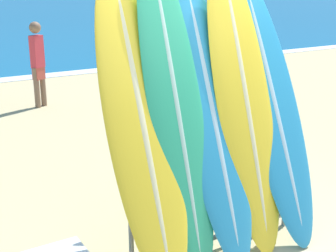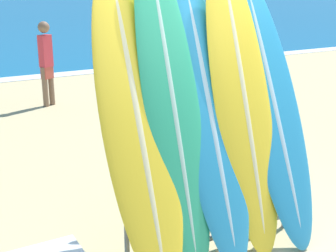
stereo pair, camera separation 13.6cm
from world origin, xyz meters
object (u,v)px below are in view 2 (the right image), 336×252
at_px(surfboard_rack, 214,200).
at_px(person_near_water, 46,61).
at_px(surfboard_slot_3, 243,104).
at_px(surfboard_slot_0, 138,128).
at_px(surfboard_slot_1, 173,111).
at_px(surfboard_slot_4, 273,108).
at_px(surfboard_slot_2, 210,119).

relative_size(surfboard_rack, person_near_water, 1.06).
relative_size(surfboard_rack, surfboard_slot_3, 0.66).
relative_size(surfboard_slot_0, surfboard_slot_3, 0.95).
distance_m(surfboard_rack, person_near_water, 5.74).
relative_size(surfboard_slot_1, surfboard_slot_4, 1.09).
distance_m(surfboard_slot_1, surfboard_slot_2, 0.36).
bearing_deg(surfboard_slot_3, surfboard_slot_1, 178.59).
xyz_separation_m(surfboard_rack, surfboard_slot_1, (-0.35, 0.10, 0.80)).
bearing_deg(surfboard_slot_1, person_near_water, 84.58).
bearing_deg(surfboard_slot_4, surfboard_slot_0, -179.91).
bearing_deg(surfboard_slot_3, surfboard_rack, -165.30).
bearing_deg(person_near_water, surfboard_slot_4, 65.79).
xyz_separation_m(surfboard_rack, surfboard_slot_3, (0.32, 0.09, 0.78)).
xyz_separation_m(surfboard_slot_1, person_near_water, (0.53, 5.62, -0.43)).
bearing_deg(surfboard_slot_3, person_near_water, 91.44).
relative_size(surfboard_slot_1, surfboard_slot_2, 1.10).
bearing_deg(surfboard_slot_1, surfboard_slot_0, -178.06).
relative_size(surfboard_slot_1, person_near_water, 1.63).
distance_m(surfboard_slot_2, surfboard_slot_3, 0.35).
height_order(surfboard_slot_3, surfboard_slot_4, surfboard_slot_3).
bearing_deg(person_near_water, surfboard_slot_0, 52.31).
xyz_separation_m(surfboard_slot_3, surfboard_slot_4, (0.35, 0.01, -0.09)).
height_order(surfboard_rack, surfboard_slot_2, surfboard_slot_2).
xyz_separation_m(surfboard_slot_0, person_near_water, (0.84, 5.63, -0.34)).
xyz_separation_m(surfboard_rack, surfboard_slot_0, (-0.66, 0.09, 0.71)).
xyz_separation_m(surfboard_slot_0, surfboard_slot_3, (0.98, -0.01, 0.07)).
bearing_deg(surfboard_slot_1, surfboard_slot_4, -0.46).
relative_size(surfboard_rack, surfboard_slot_0, 0.70).
height_order(surfboard_rack, person_near_water, person_near_water).
bearing_deg(surfboard_slot_3, surfboard_slot_0, 179.64).
relative_size(surfboard_slot_1, surfboard_slot_3, 1.02).
distance_m(surfboard_slot_2, person_near_water, 5.65).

